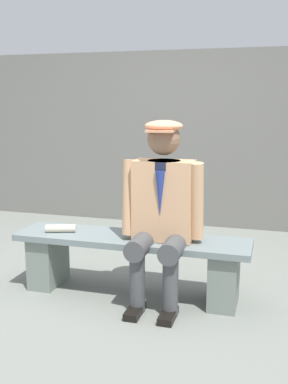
{
  "coord_description": "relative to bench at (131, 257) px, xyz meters",
  "views": [
    {
      "loc": [
        -1.02,
        3.17,
        1.46
      ],
      "look_at": [
        -0.1,
        0.0,
        0.81
      ],
      "focal_mm": 42.63,
      "sensor_mm": 36.0,
      "label": 1
    }
  ],
  "objects": [
    {
      "name": "ground_plane",
      "position": [
        0.0,
        0.0,
        -0.29
      ],
      "size": [
        30.0,
        30.0,
        0.0
      ],
      "primitive_type": "plane",
      "color": "slate"
    },
    {
      "name": "rolled_magazine",
      "position": [
        0.57,
        0.04,
        0.2
      ],
      "size": [
        0.24,
        0.13,
        0.06
      ],
      "primitive_type": "cylinder",
      "rotation": [
        0.0,
        1.57,
        0.32
      ],
      "color": "beige",
      "rests_on": "bench"
    },
    {
      "name": "seated_man",
      "position": [
        -0.25,
        0.06,
        0.44
      ],
      "size": [
        0.6,
        0.58,
        1.34
      ],
      "color": "tan",
      "rests_on": "ground"
    },
    {
      "name": "stadium_wall",
      "position": [
        0.0,
        -2.24,
        0.73
      ],
      "size": [
        12.0,
        0.24,
        2.05
      ],
      "primitive_type": "cube",
      "color": "slate",
      "rests_on": "ground"
    },
    {
      "name": "bench",
      "position": [
        0.0,
        0.0,
        0.0
      ],
      "size": [
        1.8,
        0.43,
        0.46
      ],
      "color": "slate",
      "rests_on": "ground"
    }
  ]
}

